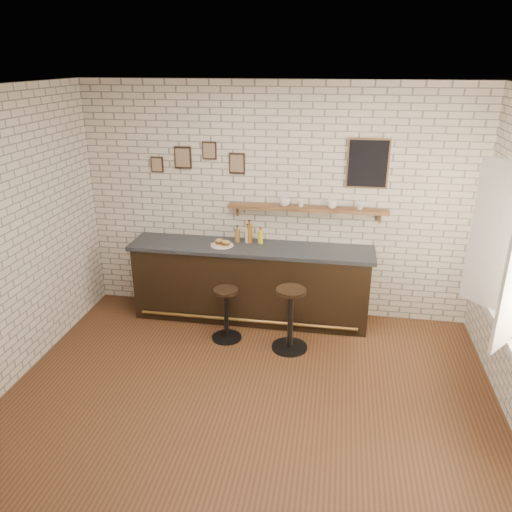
% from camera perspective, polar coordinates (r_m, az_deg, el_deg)
% --- Properties ---
extents(ground, '(5.00, 5.00, 0.00)m').
position_cam_1_polar(ground, '(5.28, -0.85, -15.95)').
color(ground, '#57341D').
rests_on(ground, ground).
extents(bar_counter, '(3.10, 0.65, 1.01)m').
position_cam_1_polar(bar_counter, '(6.50, -0.60, -3.03)').
color(bar_counter, black).
rests_on(bar_counter, ground).
extents(sandwich_plate, '(0.28, 0.28, 0.01)m').
position_cam_1_polar(sandwich_plate, '(6.34, -3.91, 1.24)').
color(sandwich_plate, white).
rests_on(sandwich_plate, bar_counter).
extents(ciabatta_sandwich, '(0.22, 0.15, 0.07)m').
position_cam_1_polar(ciabatta_sandwich, '(6.32, -3.83, 1.58)').
color(ciabatta_sandwich, tan).
rests_on(ciabatta_sandwich, sandwich_plate).
extents(potato_chips, '(0.26, 0.18, 0.00)m').
position_cam_1_polar(potato_chips, '(6.34, -4.10, 1.32)').
color(potato_chips, '#E8A252').
rests_on(potato_chips, sandwich_plate).
extents(bitters_bottle_brown, '(0.07, 0.07, 0.22)m').
position_cam_1_polar(bitters_bottle_brown, '(6.43, -2.15, 2.39)').
color(bitters_bottle_brown, brown).
rests_on(bitters_bottle_brown, bar_counter).
extents(bitters_bottle_white, '(0.06, 0.06, 0.25)m').
position_cam_1_polar(bitters_bottle_white, '(6.40, -0.99, 2.42)').
color(bitters_bottle_white, silver).
rests_on(bitters_bottle_white, bar_counter).
extents(bitters_bottle_amber, '(0.07, 0.07, 0.30)m').
position_cam_1_polar(bitters_bottle_amber, '(6.39, -0.76, 2.60)').
color(bitters_bottle_amber, '#9D6019').
rests_on(bitters_bottle_amber, bar_counter).
extents(condiment_bottle_yellow, '(0.06, 0.06, 0.21)m').
position_cam_1_polar(condiment_bottle_yellow, '(6.38, 0.51, 2.21)').
color(condiment_bottle_yellow, gold).
rests_on(condiment_bottle_yellow, bar_counter).
extents(bar_stool_left, '(0.37, 0.37, 0.67)m').
position_cam_1_polar(bar_stool_left, '(6.09, -3.43, -6.45)').
color(bar_stool_left, black).
rests_on(bar_stool_left, ground).
extents(bar_stool_right, '(0.43, 0.43, 0.78)m').
position_cam_1_polar(bar_stool_right, '(5.87, 3.94, -6.97)').
color(bar_stool_right, black).
rests_on(bar_stool_right, ground).
extents(wall_shelf, '(2.00, 0.18, 0.18)m').
position_cam_1_polar(wall_shelf, '(6.27, 5.85, 5.41)').
color(wall_shelf, brown).
rests_on(wall_shelf, ground).
extents(shelf_cup_a, '(0.17, 0.17, 0.10)m').
position_cam_1_polar(shelf_cup_a, '(6.27, 3.29, 6.18)').
color(shelf_cup_a, white).
rests_on(shelf_cup_a, wall_shelf).
extents(shelf_cup_b, '(0.13, 0.13, 0.09)m').
position_cam_1_polar(shelf_cup_b, '(6.26, 5.15, 6.01)').
color(shelf_cup_b, white).
rests_on(shelf_cup_b, wall_shelf).
extents(shelf_cup_c, '(0.16, 0.16, 0.11)m').
position_cam_1_polar(shelf_cup_c, '(6.24, 8.69, 5.90)').
color(shelf_cup_c, white).
rests_on(shelf_cup_c, wall_shelf).
extents(shelf_cup_d, '(0.10, 0.10, 0.08)m').
position_cam_1_polar(shelf_cup_d, '(6.25, 11.80, 5.60)').
color(shelf_cup_d, white).
rests_on(shelf_cup_d, wall_shelf).
extents(back_wall_decor, '(2.96, 0.02, 0.56)m').
position_cam_1_polar(back_wall_decor, '(6.23, 4.48, 10.71)').
color(back_wall_decor, black).
rests_on(back_wall_decor, ground).
extents(window_sill, '(0.20, 1.35, 0.06)m').
position_cam_1_polar(window_sill, '(5.24, 26.74, -7.16)').
color(window_sill, white).
rests_on(window_sill, ground).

